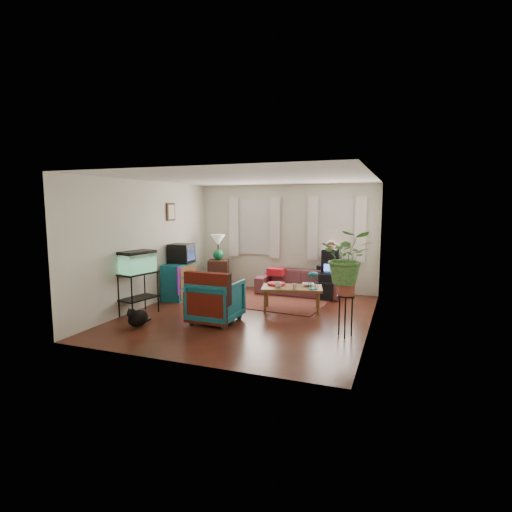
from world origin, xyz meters
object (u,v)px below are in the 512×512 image
at_px(armchair, 216,299).
at_px(plant_stand, 345,316).
at_px(aquarium_stand, 139,294).
at_px(side_table, 218,274).
at_px(coffee_table, 292,299).
at_px(sofa, 299,278).
at_px(dresser, 179,281).

height_order(armchair, plant_stand, armchair).
bearing_deg(armchair, aquarium_stand, 5.30).
xyz_separation_m(side_table, aquarium_stand, (-0.35, -2.80, 0.05)).
bearing_deg(coffee_table, armchair, -146.48).
bearing_deg(sofa, dresser, -151.59).
distance_m(armchair, plant_stand, 2.32).
bearing_deg(coffee_table, aquarium_stand, -168.20).
bearing_deg(sofa, aquarium_stand, -131.10).
bearing_deg(coffee_table, sofa, 84.77).
xyz_separation_m(coffee_table, plant_stand, (1.22, -1.22, 0.10)).
distance_m(sofa, plant_stand, 3.05).
height_order(dresser, coffee_table, dresser).
bearing_deg(armchair, side_table, -63.52).
relative_size(sofa, dresser, 2.22).
height_order(sofa, dresser, dresser).
xyz_separation_m(aquarium_stand, coffee_table, (2.70, 1.30, -0.16)).
bearing_deg(side_table, plant_stand, -37.33).
bearing_deg(side_table, dresser, -104.37).
xyz_separation_m(side_table, coffee_table, (2.35, -1.50, -0.11)).
relative_size(coffee_table, plant_stand, 1.73).
height_order(side_table, coffee_table, side_table).
height_order(coffee_table, plant_stand, plant_stand).
height_order(side_table, armchair, armchair).
distance_m(aquarium_stand, coffee_table, 3.00).
distance_m(side_table, plant_stand, 4.49).
bearing_deg(aquarium_stand, plant_stand, 12.47).
height_order(side_table, aquarium_stand, aquarium_stand).
distance_m(sofa, side_table, 2.12).
relative_size(dresser, coffee_table, 0.75).
height_order(sofa, armchair, armchair).
distance_m(sofa, dresser, 2.78).
height_order(side_table, plant_stand, side_table).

